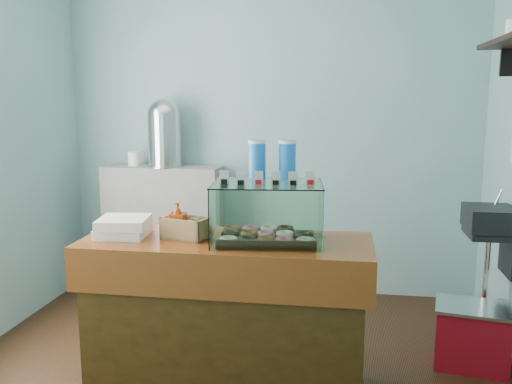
% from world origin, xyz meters
% --- Properties ---
extents(ground, '(3.50, 3.50, 0.00)m').
position_xyz_m(ground, '(0.00, 0.00, 0.00)').
color(ground, black).
rests_on(ground, ground).
extents(room_shell, '(3.54, 3.04, 2.82)m').
position_xyz_m(room_shell, '(0.03, 0.01, 1.71)').
color(room_shell, '#70A3A4').
rests_on(room_shell, ground).
extents(counter, '(1.60, 0.60, 0.90)m').
position_xyz_m(counter, '(0.00, -0.25, 0.46)').
color(counter, '#472D0D').
rests_on(counter, ground).
extents(back_shelf, '(1.00, 0.32, 1.10)m').
position_xyz_m(back_shelf, '(-0.90, 1.32, 0.55)').
color(back_shelf, gray).
rests_on(back_shelf, ground).
extents(display_case, '(0.63, 0.49, 0.54)m').
position_xyz_m(display_case, '(0.22, -0.21, 1.07)').
color(display_case, '#33180F').
rests_on(display_case, counter).
extents(condiment_crate, '(0.28, 0.21, 0.20)m').
position_xyz_m(condiment_crate, '(-0.24, -0.25, 0.97)').
color(condiment_crate, '#A28151').
rests_on(condiment_crate, counter).
extents(pastry_boxes, '(0.31, 0.31, 0.11)m').
position_xyz_m(pastry_boxes, '(-0.59, -0.26, 0.95)').
color(pastry_boxes, white).
rests_on(pastry_boxes, counter).
extents(coffee_urn, '(0.31, 0.31, 0.57)m').
position_xyz_m(coffee_urn, '(-0.86, 1.30, 1.40)').
color(coffee_urn, silver).
rests_on(coffee_urn, back_shelf).
extents(red_cooler, '(0.51, 0.42, 0.40)m').
position_xyz_m(red_cooler, '(1.45, 0.29, 0.20)').
color(red_cooler, '#AA0D1C').
rests_on(red_cooler, ground).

